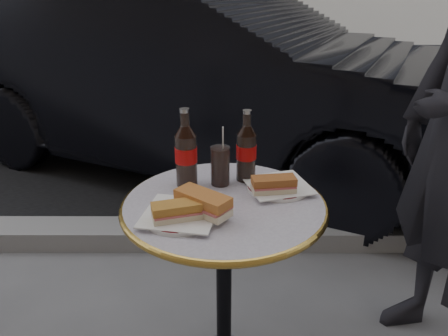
{
  "coord_description": "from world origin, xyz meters",
  "views": [
    {
      "loc": [
        0.0,
        -1.16,
        1.34
      ],
      "look_at": [
        0.0,
        0.05,
        0.82
      ],
      "focal_mm": 35.0,
      "sensor_mm": 36.0,
      "label": 1
    }
  ],
  "objects_px": {
    "plate_left": "(181,215)",
    "parked_car": "(202,77)",
    "cola_bottle_right": "(246,146)",
    "cola_bottle_left": "(186,148)",
    "cola_glass": "(220,166)",
    "bistro_table": "(224,298)",
    "plate_right": "(278,187)"
  },
  "relations": [
    {
      "from": "plate_left",
      "to": "parked_car",
      "type": "bearing_deg",
      "value": 91.28
    },
    {
      "from": "parked_car",
      "to": "plate_left",
      "type": "bearing_deg",
      "value": -153.96
    },
    {
      "from": "plate_left",
      "to": "cola_bottle_right",
      "type": "xyz_separation_m",
      "value": [
        0.19,
        0.25,
        0.11
      ]
    },
    {
      "from": "cola_bottle_left",
      "to": "cola_glass",
      "type": "distance_m",
      "value": 0.13
    },
    {
      "from": "cola_glass",
      "to": "parked_car",
      "type": "xyz_separation_m",
      "value": [
        -0.16,
        1.9,
        -0.1
      ]
    },
    {
      "from": "bistro_table",
      "to": "cola_bottle_left",
      "type": "bearing_deg",
      "value": 136.37
    },
    {
      "from": "plate_right",
      "to": "cola_bottle_left",
      "type": "relative_size",
      "value": 0.77
    },
    {
      "from": "plate_left",
      "to": "plate_right",
      "type": "distance_m",
      "value": 0.35
    },
    {
      "from": "bistro_table",
      "to": "plate_right",
      "type": "bearing_deg",
      "value": 27.11
    },
    {
      "from": "cola_glass",
      "to": "plate_right",
      "type": "bearing_deg",
      "value": -10.77
    },
    {
      "from": "parked_car",
      "to": "cola_bottle_right",
      "type": "bearing_deg",
      "value": -147.87
    },
    {
      "from": "plate_left",
      "to": "parked_car",
      "type": "height_order",
      "value": "parked_car"
    },
    {
      "from": "bistro_table",
      "to": "plate_right",
      "type": "distance_m",
      "value": 0.42
    },
    {
      "from": "plate_right",
      "to": "parked_car",
      "type": "xyz_separation_m",
      "value": [
        -0.34,
        1.93,
        -0.05
      ]
    },
    {
      "from": "cola_bottle_left",
      "to": "parked_car",
      "type": "distance_m",
      "value": 1.91
    },
    {
      "from": "bistro_table",
      "to": "plate_right",
      "type": "height_order",
      "value": "plate_right"
    },
    {
      "from": "plate_left",
      "to": "cola_bottle_right",
      "type": "relative_size",
      "value": 0.88
    },
    {
      "from": "cola_bottle_left",
      "to": "cola_bottle_right",
      "type": "relative_size",
      "value": 1.07
    },
    {
      "from": "plate_right",
      "to": "cola_glass",
      "type": "xyz_separation_m",
      "value": [
        -0.18,
        0.03,
        0.06
      ]
    },
    {
      "from": "bistro_table",
      "to": "parked_car",
      "type": "relative_size",
      "value": 0.17
    },
    {
      "from": "plate_right",
      "to": "cola_bottle_right",
      "type": "distance_m",
      "value": 0.17
    },
    {
      "from": "bistro_table",
      "to": "cola_glass",
      "type": "height_order",
      "value": "cola_glass"
    },
    {
      "from": "plate_right",
      "to": "parked_car",
      "type": "relative_size",
      "value": 0.05
    },
    {
      "from": "cola_glass",
      "to": "parked_car",
      "type": "relative_size",
      "value": 0.03
    },
    {
      "from": "plate_right",
      "to": "cola_glass",
      "type": "relative_size",
      "value": 1.54
    },
    {
      "from": "cola_bottle_left",
      "to": "parked_car",
      "type": "relative_size",
      "value": 0.06
    },
    {
      "from": "cola_glass",
      "to": "plate_left",
      "type": "bearing_deg",
      "value": -116.39
    },
    {
      "from": "plate_right",
      "to": "parked_car",
      "type": "distance_m",
      "value": 1.96
    },
    {
      "from": "cola_glass",
      "to": "bistro_table",
      "type": "bearing_deg",
      "value": -84.21
    },
    {
      "from": "plate_left",
      "to": "cola_bottle_right",
      "type": "bearing_deg",
      "value": 52.75
    },
    {
      "from": "cola_bottle_right",
      "to": "cola_glass",
      "type": "xyz_separation_m",
      "value": [
        -0.08,
        -0.04,
        -0.06
      ]
    },
    {
      "from": "cola_bottle_left",
      "to": "cola_bottle_right",
      "type": "distance_m",
      "value": 0.2
    }
  ]
}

